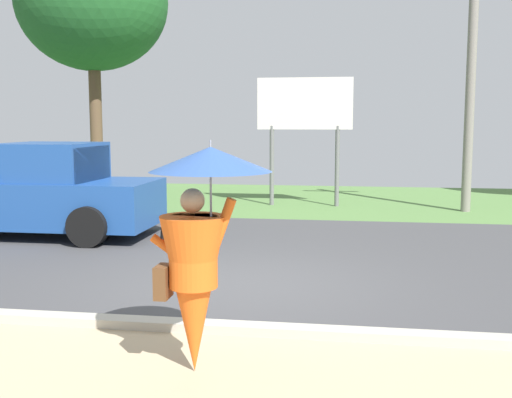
% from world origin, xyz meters
% --- Properties ---
extents(ground_plane, '(40.00, 22.00, 0.20)m').
position_xyz_m(ground_plane, '(0.00, 2.95, -0.05)').
color(ground_plane, '#424244').
extents(monk_pedestrian, '(1.12, 1.09, 2.13)m').
position_xyz_m(monk_pedestrian, '(0.17, -3.10, 1.14)').
color(monk_pedestrian, '#E55B19').
rests_on(monk_pedestrian, ground_plane).
extents(pickup_truck, '(5.20, 2.28, 1.88)m').
position_xyz_m(pickup_truck, '(-4.93, 3.18, 0.87)').
color(pickup_truck, '#1E478C').
rests_on(pickup_truck, ground_plane).
extents(utility_pole, '(1.80, 0.24, 6.37)m').
position_xyz_m(utility_pole, '(4.47, 8.03, 3.36)').
color(utility_pole, gray).
rests_on(utility_pole, ground_plane).
extents(roadside_billboard, '(2.60, 0.12, 3.50)m').
position_xyz_m(roadside_billboard, '(0.24, 8.52, 2.55)').
color(roadside_billboard, slate).
rests_on(roadside_billboard, ground_plane).
extents(tree_left_far, '(4.35, 4.35, 7.74)m').
position_xyz_m(tree_left_far, '(-5.96, 8.99, 5.74)').
color(tree_left_far, brown).
rests_on(tree_left_far, ground_plane).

